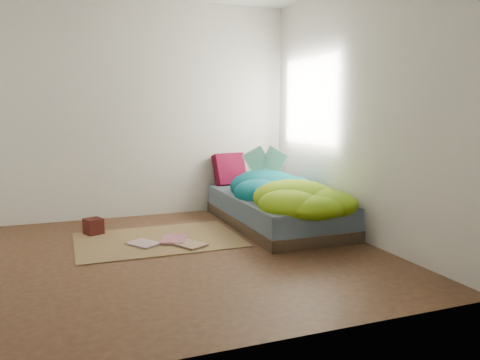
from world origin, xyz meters
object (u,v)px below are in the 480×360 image
Objects in this scene: open_book at (265,152)px; floor_book_b at (161,240)px; wooden_box at (93,226)px; bed at (275,210)px; pillow_magenta at (230,169)px; floor_book_a at (135,246)px.

open_book reaches higher than floor_book_b.
open_book reaches higher than wooden_box.
bed is 1.38m from floor_book_b.
bed is 4.96× the size of pillow_magenta.
wooden_box is at bearing 161.21° from floor_book_b.
wooden_box is 0.81m from floor_book_b.
wooden_box is at bearing -169.82° from pillow_magenta.
wooden_box is (-1.96, 0.28, -0.07)m from bed.
open_book is 1.44× the size of floor_book_a.
wooden_box is (-1.97, -0.04, -0.71)m from open_book.
wooden_box reaches higher than floor_book_a.
pillow_magenta is 1.90m from wooden_box.
open_book reaches higher than floor_book_a.
wooden_box is (-1.74, -0.64, -0.45)m from pillow_magenta.
floor_book_b is (0.27, 0.13, 0.00)m from floor_book_a.
open_book is at bearing 87.92° from bed.
wooden_box is 0.74m from floor_book_a.
floor_book_a is at bearing -135.78° from open_book.
bed is 6.86× the size of floor_book_a.
open_book is 2.10m from wooden_box.
pillow_magenta is at bearing 67.84° from floor_book_b.
floor_book_a is (-1.64, -0.69, -0.79)m from open_book.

